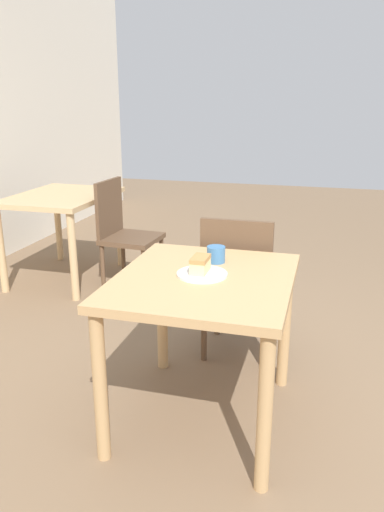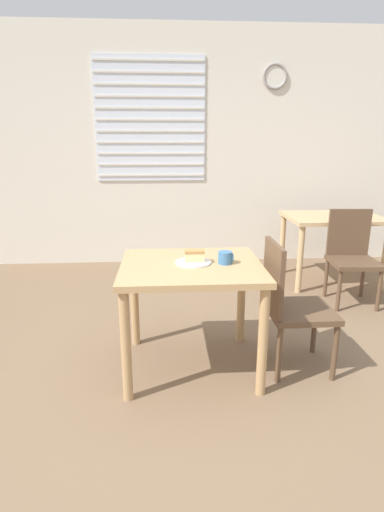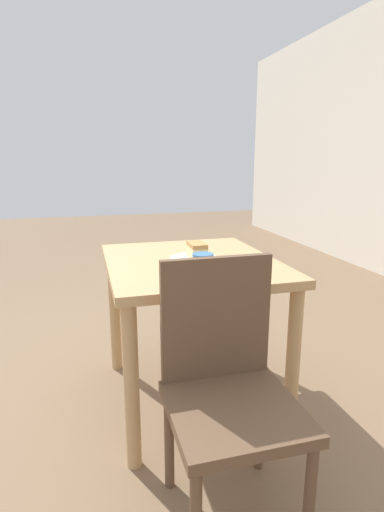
% 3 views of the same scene
% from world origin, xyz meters
% --- Properties ---
extents(ground_plane, '(14.00, 14.00, 0.00)m').
position_xyz_m(ground_plane, '(0.00, 0.00, 0.00)').
color(ground_plane, '#7A6047').
extents(dining_table_near, '(0.91, 0.79, 0.74)m').
position_xyz_m(dining_table_near, '(0.03, 0.46, 0.62)').
color(dining_table_near, tan).
rests_on(dining_table_near, ground_plane).
extents(dining_table_far, '(0.98, 0.74, 0.74)m').
position_xyz_m(dining_table_far, '(1.66, 2.11, 0.62)').
color(dining_table_far, tan).
rests_on(dining_table_far, ground_plane).
extents(chair_near_window, '(0.42, 0.42, 0.88)m').
position_xyz_m(chair_near_window, '(0.68, 0.41, 0.47)').
color(chair_near_window, brown).
rests_on(chair_near_window, ground_plane).
extents(chair_far_corner, '(0.45, 0.45, 0.88)m').
position_xyz_m(chair_far_corner, '(1.62, 1.54, 0.47)').
color(chair_far_corner, brown).
rests_on(chair_far_corner, ground_plane).
extents(plate, '(0.23, 0.23, 0.01)m').
position_xyz_m(plate, '(0.04, 0.47, 0.74)').
color(plate, white).
rests_on(plate, dining_table_near).
extents(cake_slice, '(0.13, 0.07, 0.07)m').
position_xyz_m(cake_slice, '(0.05, 0.49, 0.79)').
color(cake_slice, '#E5CC89').
rests_on(cake_slice, plate).
extents(coffee_mug, '(0.10, 0.09, 0.08)m').
position_xyz_m(coffee_mug, '(0.25, 0.46, 0.78)').
color(coffee_mug, teal).
rests_on(coffee_mug, dining_table_near).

